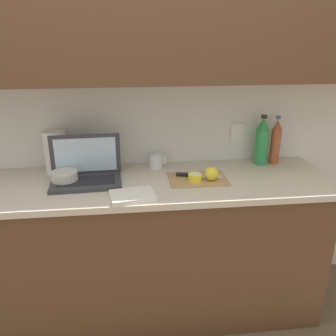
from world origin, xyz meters
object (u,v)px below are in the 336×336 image
at_px(cutting_board, 198,179).
at_px(lemon_half_cut, 195,177).
at_px(lemon_whole_beside, 211,174).
at_px(measuring_cup, 156,161).
at_px(paper_towel_roll, 56,152).
at_px(laptop, 86,171).
at_px(bottle_green_soda, 262,142).
at_px(knife, 191,175).
at_px(bowl_white, 65,178).
at_px(bottle_oil_tall, 276,142).

distance_m(cutting_board, lemon_half_cut, 0.04).
bearing_deg(lemon_whole_beside, measuring_cup, 139.65).
relative_size(measuring_cup, paper_towel_roll, 0.42).
relative_size(cutting_board, measuring_cup, 3.06).
bearing_deg(paper_towel_roll, lemon_half_cut, -16.71).
height_order(laptop, bottle_green_soda, bottle_green_soda).
bearing_deg(knife, bottle_green_soda, 30.75).
bearing_deg(bowl_white, lemon_whole_beside, -4.60).
xyz_separation_m(lemon_whole_beside, bowl_white, (-0.81, 0.07, -0.01)).
bearing_deg(bottle_green_soda, knife, -159.00).
relative_size(lemon_half_cut, bowl_white, 0.54).
xyz_separation_m(bottle_oil_tall, measuring_cup, (-0.75, -0.00, -0.10)).
bearing_deg(knife, paper_towel_roll, 177.06).
relative_size(laptop, knife, 1.47).
height_order(knife, lemon_whole_beside, lemon_whole_beside).
bearing_deg(lemon_whole_beside, bottle_oil_tall, 28.11).
distance_m(bottle_oil_tall, bowl_white, 1.29).
xyz_separation_m(laptop, lemon_half_cut, (0.60, -0.09, -0.03)).
height_order(measuring_cup, bowl_white, measuring_cup).
bearing_deg(bottle_green_soda, lemon_whole_beside, -146.42).
height_order(cutting_board, bottle_green_soda, bottle_green_soda).
height_order(cutting_board, bowl_white, bowl_white).
xyz_separation_m(lemon_whole_beside, measuring_cup, (-0.29, 0.25, -0.00)).
distance_m(laptop, bowl_white, 0.12).
xyz_separation_m(laptop, cutting_board, (0.63, -0.06, -0.06)).
height_order(lemon_half_cut, lemon_whole_beside, lemon_whole_beside).
height_order(bowl_white, paper_towel_roll, paper_towel_roll).
distance_m(knife, paper_towel_roll, 0.80).
relative_size(knife, bowl_white, 1.87).
xyz_separation_m(lemon_whole_beside, bottle_oil_tall, (0.46, 0.25, 0.09)).
height_order(lemon_whole_beside, measuring_cup, measuring_cup).
bearing_deg(lemon_half_cut, bottle_oil_tall, 23.69).
distance_m(lemon_half_cut, bowl_white, 0.72).
relative_size(knife, bottle_oil_tall, 0.88).
bearing_deg(lemon_half_cut, bowl_white, 175.12).
height_order(knife, measuring_cup, measuring_cup).
height_order(laptop, lemon_whole_beside, laptop).
xyz_separation_m(lemon_half_cut, bowl_white, (-0.72, 0.06, 0.01)).
xyz_separation_m(cutting_board, bowl_white, (-0.74, 0.03, 0.03)).
bearing_deg(measuring_cup, lemon_half_cut, -50.72).
bearing_deg(cutting_board, measuring_cup, 135.97).
bearing_deg(laptop, knife, -5.30).
bearing_deg(cutting_board, lemon_half_cut, -129.44).
xyz_separation_m(lemon_half_cut, bottle_green_soda, (0.46, 0.24, 0.12)).
height_order(lemon_half_cut, bottle_oil_tall, bottle_oil_tall).
bearing_deg(knife, cutting_board, -34.85).
bearing_deg(knife, measuring_cup, 145.82).
height_order(bottle_oil_tall, bowl_white, bottle_oil_tall).
relative_size(lemon_whole_beside, bowl_white, 0.53).
height_order(laptop, measuring_cup, laptop).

